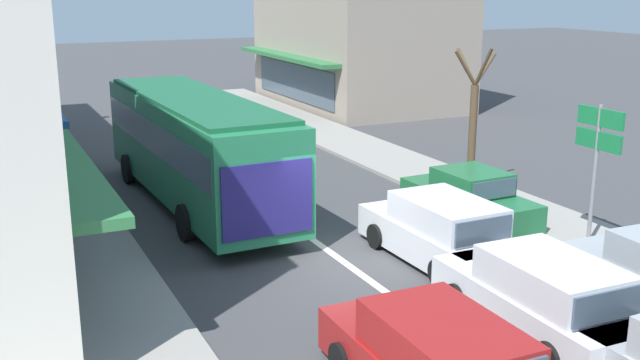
{
  "coord_description": "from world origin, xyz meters",
  "views": [
    {
      "loc": [
        -7.59,
        -14.95,
        6.4
      ],
      "look_at": [
        0.79,
        2.74,
        1.2
      ],
      "focal_mm": 42.0,
      "sensor_mm": 36.0,
      "label": 1
    }
  ],
  "objects_px": {
    "wagon_behind_bus_near": "(542,299)",
    "parked_sedan_kerb_second": "(469,199)",
    "traffic_light_downstreet": "(51,64)",
    "directional_road_sign": "(598,142)",
    "wagon_behind_bus_mid": "(440,232)",
    "street_tree_right": "(473,125)",
    "pedestrian_with_handbag_near": "(82,177)",
    "city_bus": "(195,142)"
  },
  "relations": [
    {
      "from": "city_bus",
      "to": "parked_sedan_kerb_second",
      "type": "distance_m",
      "value": 8.0
    },
    {
      "from": "traffic_light_downstreet",
      "to": "street_tree_right",
      "type": "distance_m",
      "value": 19.92
    },
    {
      "from": "street_tree_right",
      "to": "pedestrian_with_handbag_near",
      "type": "distance_m",
      "value": 11.62
    },
    {
      "from": "traffic_light_downstreet",
      "to": "street_tree_right",
      "type": "relative_size",
      "value": 0.92
    },
    {
      "from": "wagon_behind_bus_near",
      "to": "parked_sedan_kerb_second",
      "type": "bearing_deg",
      "value": 64.77
    },
    {
      "from": "directional_road_sign",
      "to": "street_tree_right",
      "type": "bearing_deg",
      "value": 86.07
    },
    {
      "from": "wagon_behind_bus_mid",
      "to": "parked_sedan_kerb_second",
      "type": "bearing_deg",
      "value": 42.03
    },
    {
      "from": "parked_sedan_kerb_second",
      "to": "street_tree_right",
      "type": "distance_m",
      "value": 3.25
    },
    {
      "from": "city_bus",
      "to": "wagon_behind_bus_mid",
      "type": "bearing_deg",
      "value": -61.39
    },
    {
      "from": "directional_road_sign",
      "to": "pedestrian_with_handbag_near",
      "type": "distance_m",
      "value": 13.78
    },
    {
      "from": "wagon_behind_bus_near",
      "to": "directional_road_sign",
      "type": "relative_size",
      "value": 1.26
    },
    {
      "from": "pedestrian_with_handbag_near",
      "to": "directional_road_sign",
      "type": "bearing_deg",
      "value": -37.9
    },
    {
      "from": "parked_sedan_kerb_second",
      "to": "pedestrian_with_handbag_near",
      "type": "relative_size",
      "value": 2.61
    },
    {
      "from": "wagon_behind_bus_near",
      "to": "wagon_behind_bus_mid",
      "type": "relative_size",
      "value": 1.0
    },
    {
      "from": "parked_sedan_kerb_second",
      "to": "wagon_behind_bus_near",
      "type": "bearing_deg",
      "value": -115.23
    },
    {
      "from": "wagon_behind_bus_mid",
      "to": "street_tree_right",
      "type": "xyz_separation_m",
      "value": [
        4.18,
        4.52,
        1.41
      ]
    },
    {
      "from": "city_bus",
      "to": "street_tree_right",
      "type": "xyz_separation_m",
      "value": [
        8.0,
        -2.5,
        0.28
      ]
    },
    {
      "from": "pedestrian_with_handbag_near",
      "to": "parked_sedan_kerb_second",
      "type": "bearing_deg",
      "value": -29.46
    },
    {
      "from": "traffic_light_downstreet",
      "to": "pedestrian_with_handbag_near",
      "type": "distance_m",
      "value": 14.15
    },
    {
      "from": "city_bus",
      "to": "wagon_behind_bus_mid",
      "type": "height_order",
      "value": "city_bus"
    },
    {
      "from": "pedestrian_with_handbag_near",
      "to": "wagon_behind_bus_mid",
      "type": "bearing_deg",
      "value": -47.16
    },
    {
      "from": "wagon_behind_bus_near",
      "to": "parked_sedan_kerb_second",
      "type": "xyz_separation_m",
      "value": [
        2.93,
        6.21,
        -0.08
      ]
    },
    {
      "from": "city_bus",
      "to": "pedestrian_with_handbag_near",
      "type": "distance_m",
      "value": 3.31
    },
    {
      "from": "pedestrian_with_handbag_near",
      "to": "wagon_behind_bus_near",
      "type": "bearing_deg",
      "value": -60.55
    },
    {
      "from": "city_bus",
      "to": "directional_road_sign",
      "type": "xyz_separation_m",
      "value": [
        7.64,
        -7.89,
        0.82
      ]
    },
    {
      "from": "city_bus",
      "to": "wagon_behind_bus_near",
      "type": "xyz_separation_m",
      "value": [
        3.35,
        -11.02,
        -1.14
      ]
    },
    {
      "from": "traffic_light_downstreet",
      "to": "pedestrian_with_handbag_near",
      "type": "height_order",
      "value": "traffic_light_downstreet"
    },
    {
      "from": "parked_sedan_kerb_second",
      "to": "city_bus",
      "type": "bearing_deg",
      "value": 142.52
    },
    {
      "from": "wagon_behind_bus_mid",
      "to": "parked_sedan_kerb_second",
      "type": "relative_size",
      "value": 1.06
    },
    {
      "from": "city_bus",
      "to": "directional_road_sign",
      "type": "distance_m",
      "value": 11.01
    },
    {
      "from": "wagon_behind_bus_near",
      "to": "pedestrian_with_handbag_near",
      "type": "relative_size",
      "value": 2.78
    },
    {
      "from": "city_bus",
      "to": "traffic_light_downstreet",
      "type": "height_order",
      "value": "traffic_light_downstreet"
    },
    {
      "from": "traffic_light_downstreet",
      "to": "pedestrian_with_handbag_near",
      "type": "relative_size",
      "value": 2.58
    },
    {
      "from": "city_bus",
      "to": "wagon_behind_bus_near",
      "type": "relative_size",
      "value": 2.41
    },
    {
      "from": "wagon_behind_bus_near",
      "to": "street_tree_right",
      "type": "height_order",
      "value": "street_tree_right"
    },
    {
      "from": "wagon_behind_bus_near",
      "to": "wagon_behind_bus_mid",
      "type": "bearing_deg",
      "value": 83.21
    },
    {
      "from": "parked_sedan_kerb_second",
      "to": "directional_road_sign",
      "type": "relative_size",
      "value": 1.18
    },
    {
      "from": "wagon_behind_bus_mid",
      "to": "wagon_behind_bus_near",
      "type": "bearing_deg",
      "value": -96.79
    },
    {
      "from": "wagon_behind_bus_mid",
      "to": "directional_road_sign",
      "type": "distance_m",
      "value": 4.37
    },
    {
      "from": "traffic_light_downstreet",
      "to": "directional_road_sign",
      "type": "height_order",
      "value": "traffic_light_downstreet"
    },
    {
      "from": "street_tree_right",
      "to": "pedestrian_with_handbag_near",
      "type": "relative_size",
      "value": 2.81
    },
    {
      "from": "wagon_behind_bus_mid",
      "to": "directional_road_sign",
      "type": "height_order",
      "value": "directional_road_sign"
    }
  ]
}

